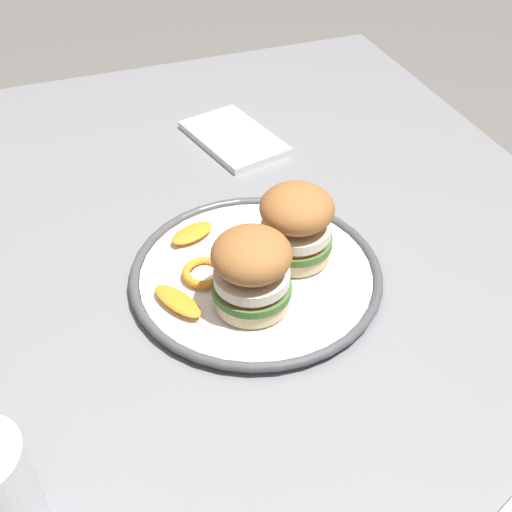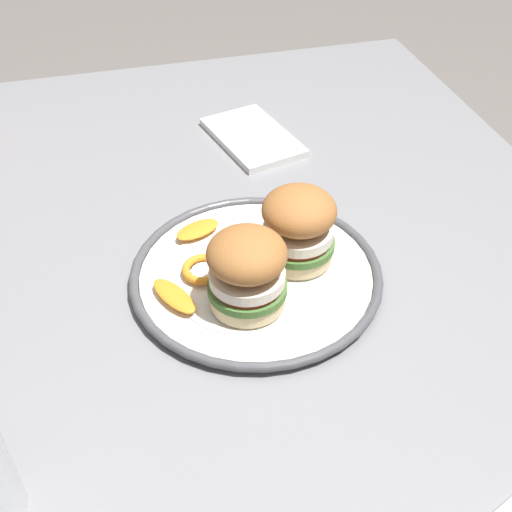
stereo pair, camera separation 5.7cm
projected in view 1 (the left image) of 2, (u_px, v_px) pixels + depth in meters
name	position (u px, v px, depth m)	size (l,w,h in m)	color
dining_table	(251.00, 333.00, 0.88)	(1.36, 1.01, 0.71)	gray
dinner_plate	(256.00, 274.00, 0.83)	(0.32, 0.32, 0.02)	white
sandwich_half_left	(296.00, 223.00, 0.82)	(0.13, 0.13, 0.10)	beige
sandwich_half_right	(252.00, 270.00, 0.75)	(0.13, 0.13, 0.10)	beige
orange_peel_curled	(204.00, 273.00, 0.81)	(0.07, 0.07, 0.01)	orange
orange_peel_strip_long	(192.00, 233.00, 0.88)	(0.05, 0.07, 0.01)	orange
orange_peel_strip_short	(178.00, 301.00, 0.78)	(0.08, 0.06, 0.01)	orange
folded_napkin	(234.00, 138.00, 1.09)	(0.18, 0.11, 0.01)	white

